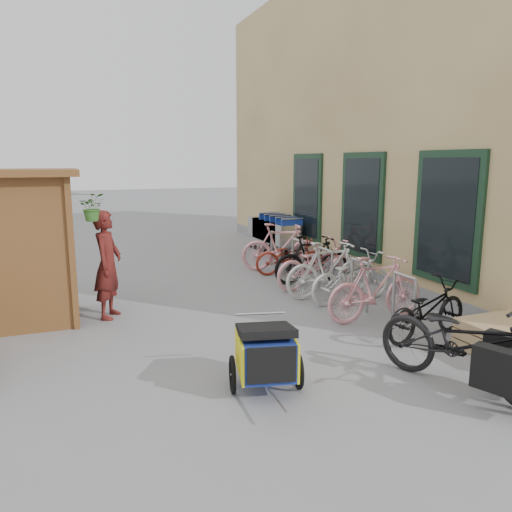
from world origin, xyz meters
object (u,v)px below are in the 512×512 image
object	(u,v)px
bike_7	(281,247)
bike_4	(317,264)
bike_2	(351,277)
bike_5	(312,259)
kiosk	(1,226)
shopping_carts	(273,230)
bike_3	(329,269)
person_kiosk	(108,265)
child_trailer	(266,352)
bike_1	(376,288)
bike_0	(427,310)
bike_6	(290,256)
cargo_bike	(467,344)

from	to	relation	value
bike_7	bike_4	bearing A→B (deg)	-164.74
bike_2	bike_5	distance (m)	1.51
kiosk	shopping_carts	world-z (taller)	kiosk
bike_3	bike_7	distance (m)	2.47
bike_3	bike_4	xyz separation A→B (m)	(0.13, 0.70, -0.04)
person_kiosk	child_trailer	bearing A→B (deg)	-133.42
shopping_carts	bike_7	world-z (taller)	same
kiosk	person_kiosk	distance (m)	1.66
bike_1	bike_2	bearing A→B (deg)	-13.04
shopping_carts	child_trailer	distance (m)	8.39
shopping_carts	bike_7	xyz separation A→B (m)	(-0.70, -2.08, -0.09)
child_trailer	bike_1	bearing A→B (deg)	45.83
shopping_carts	bike_3	world-z (taller)	shopping_carts
person_kiosk	bike_2	bearing A→B (deg)	-74.54
bike_0	bike_6	bearing A→B (deg)	-11.55
shopping_carts	bike_1	world-z (taller)	shopping_carts
bike_4	bike_6	world-z (taller)	bike_4
shopping_carts	bike_3	xyz separation A→B (m)	(-0.83, -4.54, -0.11)
bike_4	cargo_bike	bearing A→B (deg)	165.62
shopping_carts	bike_2	world-z (taller)	shopping_carts
shopping_carts	cargo_bike	distance (m)	8.60
child_trailer	bike_3	size ratio (longest dim) A/B	0.78
bike_3	bike_0	bearing A→B (deg)	-175.64
kiosk	bike_3	world-z (taller)	kiosk
cargo_bike	bike_3	world-z (taller)	cargo_bike
cargo_bike	bike_6	size ratio (longest dim) A/B	1.38
bike_1	bike_2	world-z (taller)	bike_1
bike_5	bike_6	bearing A→B (deg)	5.71
person_kiosk	bike_7	distance (m)	4.65
bike_7	bike_1	bearing A→B (deg)	-166.43
child_trailer	bike_3	world-z (taller)	bike_3
bike_2	bike_6	bearing A→B (deg)	-5.77
child_trailer	bike_6	world-z (taller)	bike_6
shopping_carts	bike_1	distance (m)	6.10
shopping_carts	bike_2	size ratio (longest dim) A/B	1.40
cargo_bike	bike_3	distance (m)	3.99
kiosk	cargo_bike	world-z (taller)	kiosk
kiosk	bike_0	xyz separation A→B (m)	(5.65, -2.90, -1.12)
bike_3	bike_1	bearing A→B (deg)	179.53
kiosk	bike_6	bearing A→B (deg)	15.44
cargo_bike	bike_7	xyz separation A→B (m)	(0.65, 6.42, 0.02)
shopping_carts	bike_4	world-z (taller)	shopping_carts
bike_7	person_kiosk	bearing A→B (deg)	134.08
bike_1	bike_7	world-z (taller)	bike_7
child_trailer	bike_5	bearing A→B (deg)	70.03
bike_2	kiosk	bearing A→B (deg)	73.67
cargo_bike	bike_2	world-z (taller)	cargo_bike
bike_0	bike_4	xyz separation A→B (m)	(-0.08, 3.16, 0.06)
child_trailer	bike_7	size ratio (longest dim) A/B	0.75
shopping_carts	bike_5	size ratio (longest dim) A/B	1.45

